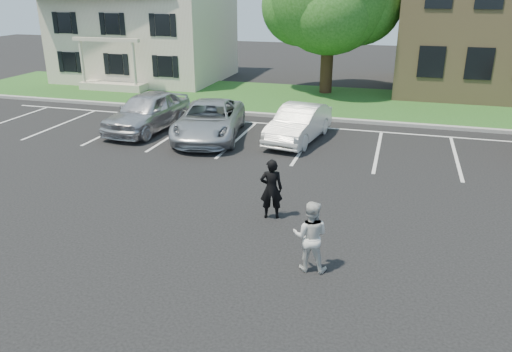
{
  "coord_description": "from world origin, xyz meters",
  "views": [
    {
      "loc": [
        3.36,
        -10.62,
        5.87
      ],
      "look_at": [
        0.0,
        1.0,
        1.25
      ],
      "focal_mm": 35.0,
      "sensor_mm": 36.0,
      "label": 1
    }
  ],
  "objects_px": {
    "house": "(145,19)",
    "car_silver_west": "(148,111)",
    "car_white_sedan": "(299,123)",
    "car_silver_minivan": "(209,120)",
    "man_black_suit": "(271,189)",
    "man_white_shirt": "(310,236)"
  },
  "relations": [
    {
      "from": "house",
      "to": "car_silver_west",
      "type": "height_order",
      "value": "house"
    },
    {
      "from": "car_silver_west",
      "to": "car_white_sedan",
      "type": "bearing_deg",
      "value": 7.58
    },
    {
      "from": "car_silver_minivan",
      "to": "house",
      "type": "bearing_deg",
      "value": 115.9
    },
    {
      "from": "man_black_suit",
      "to": "house",
      "type": "bearing_deg",
      "value": -69.99
    },
    {
      "from": "man_white_shirt",
      "to": "car_silver_minivan",
      "type": "distance_m",
      "value": 10.69
    },
    {
      "from": "man_white_shirt",
      "to": "car_silver_minivan",
      "type": "relative_size",
      "value": 0.31
    },
    {
      "from": "man_white_shirt",
      "to": "car_silver_minivan",
      "type": "height_order",
      "value": "man_white_shirt"
    },
    {
      "from": "man_black_suit",
      "to": "car_silver_minivan",
      "type": "distance_m",
      "value": 7.94
    },
    {
      "from": "man_black_suit",
      "to": "car_white_sedan",
      "type": "bearing_deg",
      "value": -99.67
    },
    {
      "from": "car_silver_minivan",
      "to": "car_white_sedan",
      "type": "relative_size",
      "value": 1.23
    },
    {
      "from": "man_white_shirt",
      "to": "car_white_sedan",
      "type": "distance_m",
      "value": 9.83
    },
    {
      "from": "car_silver_west",
      "to": "car_silver_minivan",
      "type": "bearing_deg",
      "value": -1.21
    },
    {
      "from": "man_white_shirt",
      "to": "car_white_sedan",
      "type": "relative_size",
      "value": 0.38
    },
    {
      "from": "man_black_suit",
      "to": "man_white_shirt",
      "type": "xyz_separation_m",
      "value": [
        1.47,
        -2.32,
        -0.02
      ]
    },
    {
      "from": "house",
      "to": "man_white_shirt",
      "type": "bearing_deg",
      "value": -54.84
    },
    {
      "from": "house",
      "to": "car_silver_minivan",
      "type": "bearing_deg",
      "value": -53.23
    },
    {
      "from": "man_white_shirt",
      "to": "car_silver_west",
      "type": "xyz_separation_m",
      "value": [
        -8.75,
        9.31,
        0.02
      ]
    },
    {
      "from": "house",
      "to": "man_black_suit",
      "type": "relative_size",
      "value": 6.21
    },
    {
      "from": "house",
      "to": "car_silver_minivan",
      "type": "relative_size",
      "value": 1.94
    },
    {
      "from": "house",
      "to": "car_silver_west",
      "type": "xyz_separation_m",
      "value": [
        6.07,
        -11.74,
        -3.0
      ]
    },
    {
      "from": "man_black_suit",
      "to": "car_silver_west",
      "type": "relative_size",
      "value": 0.34
    },
    {
      "from": "man_white_shirt",
      "to": "car_white_sedan",
      "type": "xyz_separation_m",
      "value": [
        -2.21,
        9.58,
        -0.1
      ]
    }
  ]
}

